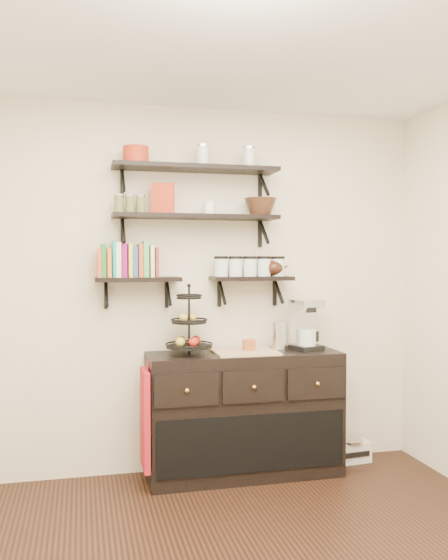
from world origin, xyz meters
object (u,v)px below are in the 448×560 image
radio (351,451)px  coffee_maker (305,326)px  sideboard (244,414)px  fruit_stand (189,331)px

radio → coffee_maker: bearing=-179.9°
sideboard → fruit_stand: size_ratio=2.91×
sideboard → coffee_maker: coffee_maker is taller
sideboard → coffee_maker: bearing=3.1°
sideboard → fruit_stand: 0.73m
fruit_stand → coffee_maker: bearing=1.4°
fruit_stand → coffee_maker: fruit_stand is taller
sideboard → fruit_stand: fruit_stand is taller
coffee_maker → sideboard: bearing=164.4°
coffee_maker → radio: size_ratio=1.21×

